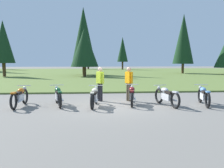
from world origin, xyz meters
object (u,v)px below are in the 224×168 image
at_px(motorcycle_orange, 20,97).
at_px(motorcycle_sky_blue, 204,95).
at_px(motorcycle_british_green, 58,96).
at_px(rider_checking_bike, 129,82).
at_px(motorcycle_cream, 94,97).
at_px(motorcycle_maroon, 132,95).
at_px(rider_in_hivis_vest, 100,82).
at_px(motorcycle_silver, 167,96).

height_order(motorcycle_orange, motorcycle_sky_blue, same).
bearing_deg(motorcycle_british_green, rider_checking_bike, 17.21).
xyz_separation_m(motorcycle_orange, motorcycle_cream, (3.20, -0.22, 0.00)).
distance_m(motorcycle_maroon, rider_in_hivis_vest, 1.84).
bearing_deg(motorcycle_sky_blue, rider_checking_bike, 155.15).
bearing_deg(rider_in_hivis_vest, rider_checking_bike, -2.23).
bearing_deg(motorcycle_sky_blue, motorcycle_silver, 179.61).
bearing_deg(rider_in_hivis_vest, motorcycle_british_green, -150.32).
bearing_deg(rider_in_hivis_vest, motorcycle_orange, -160.82).
bearing_deg(motorcycle_maroon, motorcycle_cream, -168.02).
xyz_separation_m(motorcycle_orange, rider_checking_bike, (4.91, 1.16, 0.51)).
bearing_deg(motorcycle_silver, motorcycle_cream, 178.88).
bearing_deg(motorcycle_orange, motorcycle_sky_blue, -2.10).
bearing_deg(motorcycle_silver, rider_in_hivis_vest, 152.37).
xyz_separation_m(motorcycle_british_green, motorcycle_silver, (4.76, -0.43, 0.00)).
height_order(motorcycle_cream, motorcycle_silver, same).
distance_m(motorcycle_orange, motorcycle_sky_blue, 8.07).
bearing_deg(motorcycle_cream, motorcycle_sky_blue, -0.87).
height_order(motorcycle_british_green, rider_in_hivis_vest, rider_in_hivis_vest).
bearing_deg(rider_in_hivis_vest, motorcycle_sky_blue, -18.37).
relative_size(motorcycle_orange, motorcycle_sky_blue, 1.01).
relative_size(motorcycle_british_green, motorcycle_maroon, 0.99).
xyz_separation_m(motorcycle_orange, rider_in_hivis_vest, (3.51, 1.22, 0.51)).
bearing_deg(rider_checking_bike, motorcycle_british_green, -162.79).
relative_size(motorcycle_silver, rider_checking_bike, 1.24).
bearing_deg(motorcycle_sky_blue, motorcycle_maroon, 172.17).
height_order(motorcycle_orange, motorcycle_maroon, same).
distance_m(motorcycle_british_green, rider_checking_bike, 3.49).
height_order(motorcycle_maroon, motorcycle_sky_blue, same).
height_order(motorcycle_cream, motorcycle_maroon, same).
bearing_deg(motorcycle_sky_blue, rider_in_hivis_vest, 161.63).
distance_m(motorcycle_orange, motorcycle_cream, 3.21).
height_order(motorcycle_british_green, motorcycle_silver, same).
relative_size(motorcycle_cream, rider_checking_bike, 1.25).
distance_m(motorcycle_cream, motorcycle_silver, 3.17).
xyz_separation_m(motorcycle_silver, motorcycle_sky_blue, (1.69, -0.01, 0.00)).
distance_m(motorcycle_british_green, motorcycle_silver, 4.78).
height_order(motorcycle_british_green, rider_checking_bike, rider_checking_bike).
distance_m(motorcycle_sky_blue, rider_checking_bike, 3.51).
bearing_deg(motorcycle_british_green, motorcycle_silver, -5.12).
bearing_deg(motorcycle_maroon, motorcycle_british_green, 179.95).
xyz_separation_m(motorcycle_cream, motorcycle_sky_blue, (4.86, -0.07, 0.00)).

